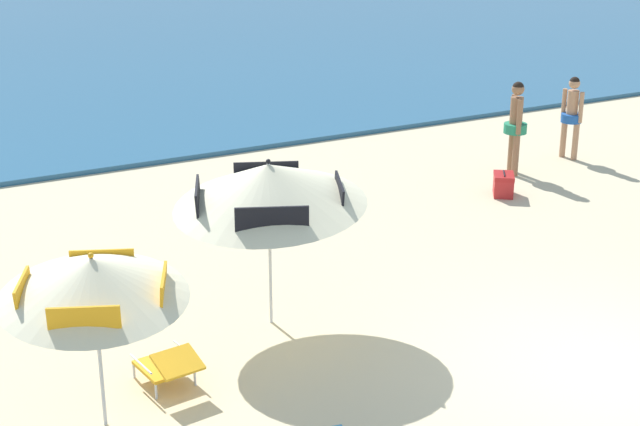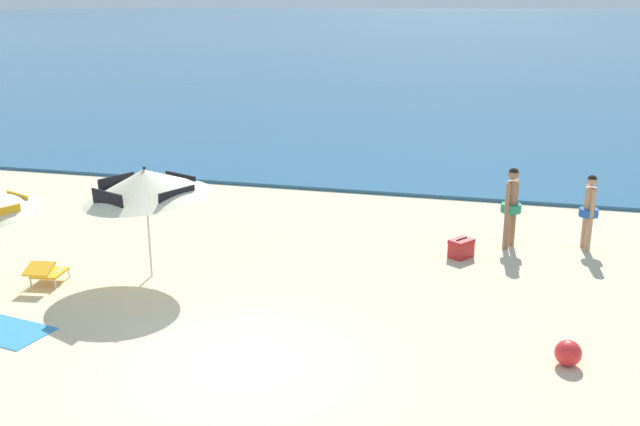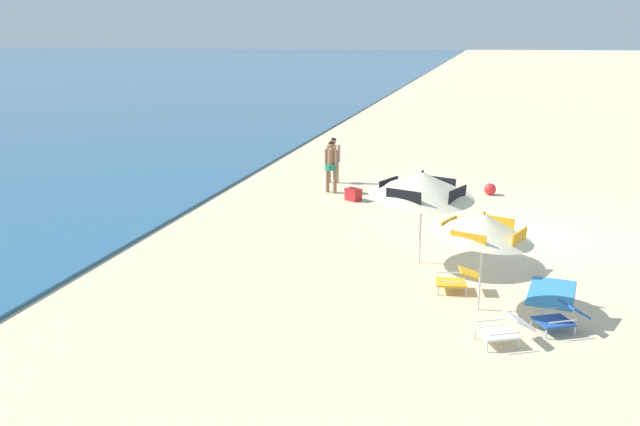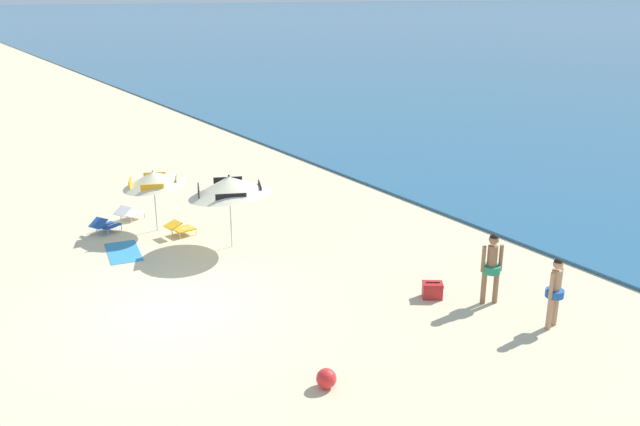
{
  "view_description": "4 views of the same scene",
  "coord_description": "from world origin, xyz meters",
  "px_view_note": "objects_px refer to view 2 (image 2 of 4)",
  "views": [
    {
      "loc": [
        -7.66,
        -7.29,
        5.64
      ],
      "look_at": [
        -1.92,
        3.66,
        1.1
      ],
      "focal_mm": 53.84,
      "sensor_mm": 36.0,
      "label": 1
    },
    {
      "loc": [
        3.58,
        -8.94,
        5.18
      ],
      "look_at": [
        0.05,
        4.44,
        1.11
      ],
      "focal_mm": 40.06,
      "sensor_mm": 36.0,
      "label": 2
    },
    {
      "loc": [
        -17.97,
        1.82,
        5.07
      ],
      "look_at": [
        -1.8,
        5.65,
        0.74
      ],
      "focal_mm": 37.17,
      "sensor_mm": 36.0,
      "label": 3
    },
    {
      "loc": [
        13.92,
        -4.84,
        7.22
      ],
      "look_at": [
        -0.83,
        4.67,
        1.36
      ],
      "focal_mm": 37.38,
      "sensor_mm": 36.0,
      "label": 4
    }
  ],
  "objects_px": {
    "lounge_chair_facing_sea": "(46,271)",
    "person_standing_beside": "(589,207)",
    "person_standing_near_shore": "(511,202)",
    "cooler_box": "(461,248)",
    "beach_ball": "(568,353)",
    "beach_umbrella_striped_second": "(145,184)"
  },
  "relations": [
    {
      "from": "person_standing_beside",
      "to": "lounge_chair_facing_sea",
      "type": "bearing_deg",
      "value": -154.52
    },
    {
      "from": "cooler_box",
      "to": "person_standing_beside",
      "type": "bearing_deg",
      "value": 25.4
    },
    {
      "from": "cooler_box",
      "to": "person_standing_near_shore",
      "type": "bearing_deg",
      "value": 44.69
    },
    {
      "from": "lounge_chair_facing_sea",
      "to": "person_standing_beside",
      "type": "bearing_deg",
      "value": 25.48
    },
    {
      "from": "beach_umbrella_striped_second",
      "to": "cooler_box",
      "type": "height_order",
      "value": "beach_umbrella_striped_second"
    },
    {
      "from": "lounge_chair_facing_sea",
      "to": "beach_umbrella_striped_second",
      "type": "bearing_deg",
      "value": 28.58
    },
    {
      "from": "lounge_chair_facing_sea",
      "to": "cooler_box",
      "type": "height_order",
      "value": "lounge_chair_facing_sea"
    },
    {
      "from": "person_standing_near_shore",
      "to": "beach_umbrella_striped_second",
      "type": "bearing_deg",
      "value": -151.95
    },
    {
      "from": "beach_umbrella_striped_second",
      "to": "lounge_chair_facing_sea",
      "type": "relative_size",
      "value": 3.65
    },
    {
      "from": "cooler_box",
      "to": "beach_ball",
      "type": "xyz_separation_m",
      "value": [
        1.87,
        -4.37,
        -0.01
      ]
    },
    {
      "from": "person_standing_near_shore",
      "to": "cooler_box",
      "type": "bearing_deg",
      "value": -135.31
    },
    {
      "from": "person_standing_beside",
      "to": "beach_ball",
      "type": "relative_size",
      "value": 4.23
    },
    {
      "from": "beach_umbrella_striped_second",
      "to": "lounge_chair_facing_sea",
      "type": "distance_m",
      "value": 2.53
    },
    {
      "from": "beach_umbrella_striped_second",
      "to": "person_standing_beside",
      "type": "bearing_deg",
      "value": 24.83
    },
    {
      "from": "lounge_chair_facing_sea",
      "to": "person_standing_near_shore",
      "type": "distance_m",
      "value": 9.69
    },
    {
      "from": "cooler_box",
      "to": "beach_ball",
      "type": "distance_m",
      "value": 4.76
    },
    {
      "from": "lounge_chair_facing_sea",
      "to": "person_standing_beside",
      "type": "height_order",
      "value": "person_standing_beside"
    },
    {
      "from": "lounge_chair_facing_sea",
      "to": "person_standing_near_shore",
      "type": "xyz_separation_m",
      "value": [
        8.51,
        4.56,
        0.76
      ]
    },
    {
      "from": "person_standing_beside",
      "to": "beach_ball",
      "type": "xyz_separation_m",
      "value": [
        -0.72,
        -5.61,
        -0.77
      ]
    },
    {
      "from": "person_standing_near_shore",
      "to": "lounge_chair_facing_sea",
      "type": "bearing_deg",
      "value": -151.84
    },
    {
      "from": "person_standing_beside",
      "to": "cooler_box",
      "type": "xyz_separation_m",
      "value": [
        -2.6,
        -1.23,
        -0.76
      ]
    },
    {
      "from": "person_standing_near_shore",
      "to": "cooler_box",
      "type": "relative_size",
      "value": 2.96
    }
  ]
}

